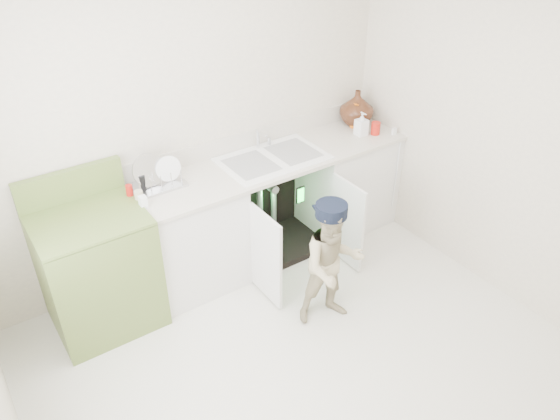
# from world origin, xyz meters

# --- Properties ---
(ground) EXTENTS (3.50, 3.50, 0.00)m
(ground) POSITION_xyz_m (0.00, 0.00, 0.00)
(ground) COLOR beige
(ground) RESTS_ON ground
(room_shell) EXTENTS (6.00, 5.50, 1.26)m
(room_shell) POSITION_xyz_m (0.00, 0.00, 1.25)
(room_shell) COLOR #BDB3A2
(room_shell) RESTS_ON ground
(counter_run) EXTENTS (2.44, 1.02, 1.22)m
(counter_run) POSITION_xyz_m (0.58, 1.21, 0.47)
(counter_run) COLOR silver
(counter_run) RESTS_ON ground
(avocado_stove) EXTENTS (0.74, 0.65, 1.15)m
(avocado_stove) POSITION_xyz_m (-0.97, 1.18, 0.47)
(avocado_stove) COLOR olive
(avocado_stove) RESTS_ON ground
(repair_worker) EXTENTS (0.56, 0.86, 1.00)m
(repair_worker) POSITION_xyz_m (0.43, 0.25, 0.50)
(repair_worker) COLOR tan
(repair_worker) RESTS_ON ground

